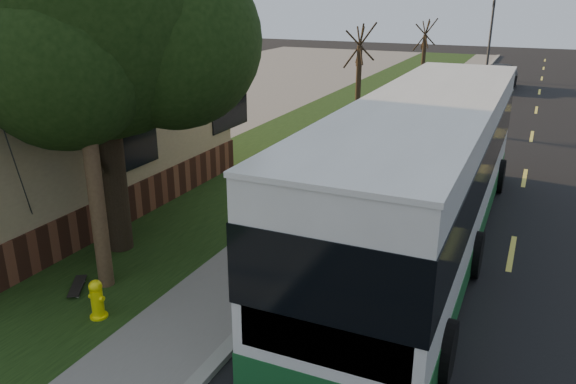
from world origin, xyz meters
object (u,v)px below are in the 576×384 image
Objects in this scene: transit_bus at (425,170)px; dumpster at (19,176)px; leafy_tree at (102,14)px; distant_car at (497,76)px; bare_tree_far at (424,52)px; utility_pole at (78,51)px; bare_tree_near at (359,73)px; skateboard_main at (77,286)px; traffic_signal at (491,31)px; fire_hydrant at (97,299)px.

transit_bus is 11.24m from dumpster.
distant_car is (5.67, 27.54, -4.40)m from leafy_tree.
dumpster is at bearing -103.24° from bare_tree_far.
bare_tree_near is (-0.19, 17.01, -2.48)m from utility_pole.
skateboard_main is at bearing -138.72° from transit_bus.
distant_car is (1.00, -3.81, -2.39)m from traffic_signal.
skateboard_main is at bearing -90.64° from bare_tree_near.
bare_tree_far is (0.31, 29.01, -2.63)m from utility_pole.
bare_tree_far reaches higher than dumpster.
skateboard_main is (-0.70, -29.39, -1.87)m from bare_tree_far.
leafy_tree is at bearing -98.47° from traffic_signal.
bare_tree_far is at bearing 89.40° from utility_pole.
utility_pole reaches higher than skateboard_main.
transit_bus is at bearing 41.05° from utility_pole.
transit_bus reaches higher than fire_hydrant.
utility_pole reaches higher than traffic_signal.
bare_tree_far reaches higher than transit_bus.
bare_tree_far is at bearing 101.52° from transit_bus.
utility_pole is at bearing -138.95° from transit_bus.
bare_tree_far is 2.39× the size of dumpster.
transit_bus reaches higher than skateboard_main.
dumpster is (-6.10, -25.92, -1.35)m from bare_tree_far.
transit_bus is 7.60× the size of dumpster.
dumpster is at bearing -107.79° from traffic_signal.
utility_pole is 33.26m from traffic_signal.
skateboard_main is 6.44m from dumpster.
bare_tree_far is 26.66m from dumpster.
leafy_tree reaches higher than transit_bus.
dumpster is (-5.60, -13.92, -1.49)m from bare_tree_near.
transit_bus is 24.63m from distant_car.
utility_pole is 7.67m from dumpster.
transit_bus reaches higher than dumpster.
utility_pole is 29.13m from bare_tree_far.
traffic_signal is 3.26× the size of dumpster.
traffic_signal is (3.10, 34.00, 2.73)m from fire_hydrant.
transit_bus is (6.15, 2.94, -3.32)m from leafy_tree.
traffic_signal is at bearing 83.42° from utility_pole.
traffic_signal is at bearing 84.79° from fire_hydrant.
bare_tree_near is 0.95× the size of distant_car.
utility_pole is 4.53m from skateboard_main.
utility_pole reaches higher than bare_tree_far.
leafy_tree is 9.17× the size of skateboard_main.
bare_tree_near is at bearing -104.37° from distant_car.
leafy_tree reaches higher than distant_car.
leafy_tree reaches higher than bare_tree_far.
dumpster is at bearing 163.82° from leafy_tree.
bare_tree_near is at bearing -104.04° from traffic_signal.
fire_hydrant reaches higher than skateboard_main.
traffic_signal reaches higher than skateboard_main.
utility_pole is at bearing -89.34° from bare_tree_near.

